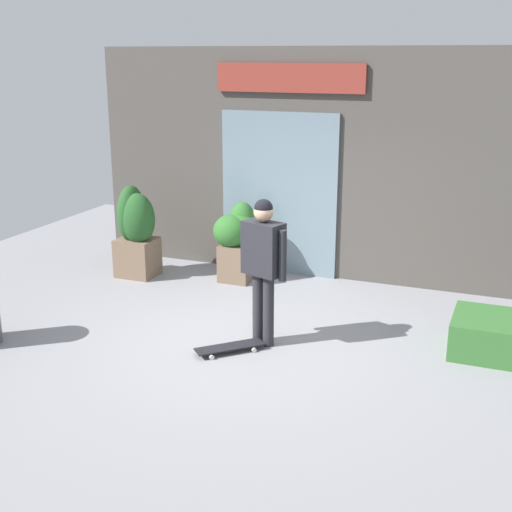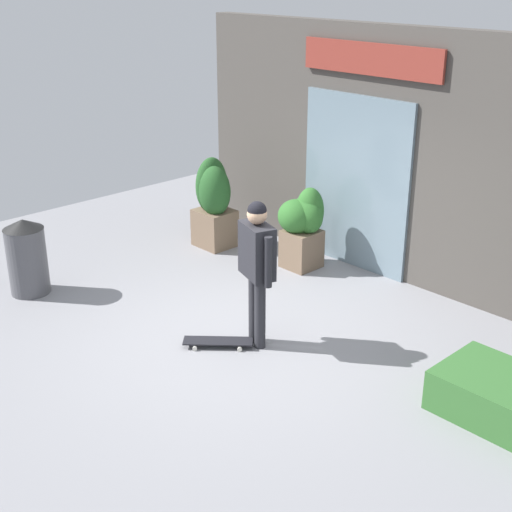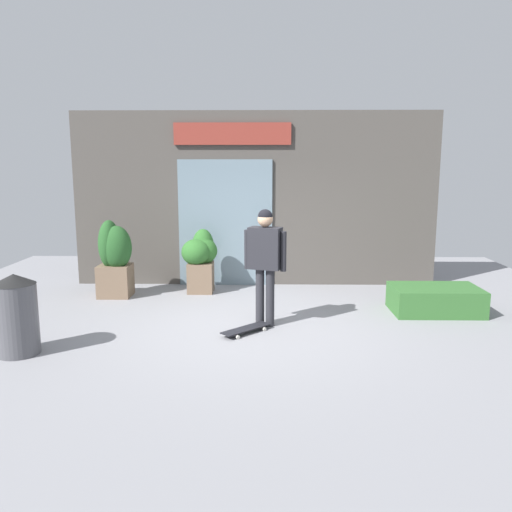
{
  "view_description": "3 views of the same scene",
  "coord_description": "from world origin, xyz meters",
  "px_view_note": "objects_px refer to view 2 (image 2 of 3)",
  "views": [
    {
      "loc": [
        2.9,
        -6.94,
        3.34
      ],
      "look_at": [
        0.06,
        0.17,
        1.05
      ],
      "focal_mm": 47.68,
      "sensor_mm": 36.0,
      "label": 1
    },
    {
      "loc": [
        5.53,
        -5.04,
        4.15
      ],
      "look_at": [
        0.06,
        0.17,
        1.05
      ],
      "focal_mm": 49.9,
      "sensor_mm": 36.0,
      "label": 2
    },
    {
      "loc": [
        0.19,
        -7.45,
        2.4
      ],
      "look_at": [
        0.06,
        0.17,
        1.05
      ],
      "focal_mm": 36.14,
      "sensor_mm": 36.0,
      "label": 3
    }
  ],
  "objects_px": {
    "skateboarder": "(257,258)",
    "planter_box_left": "(303,223)",
    "skateboard": "(218,341)",
    "trash_bin": "(27,256)",
    "planter_box_right": "(214,201)"
  },
  "relations": [
    {
      "from": "skateboard",
      "to": "planter_box_left",
      "type": "height_order",
      "value": "planter_box_left"
    },
    {
      "from": "skateboard",
      "to": "planter_box_right",
      "type": "distance_m",
      "value": 3.31
    },
    {
      "from": "skateboard",
      "to": "trash_bin",
      "type": "relative_size",
      "value": 0.69
    },
    {
      "from": "skateboard",
      "to": "planter_box_left",
      "type": "distance_m",
      "value": 2.71
    },
    {
      "from": "skateboarder",
      "to": "planter_box_left",
      "type": "bearing_deg",
      "value": -131.28
    },
    {
      "from": "skateboarder",
      "to": "trash_bin",
      "type": "height_order",
      "value": "skateboarder"
    },
    {
      "from": "skateboard",
      "to": "planter_box_right",
      "type": "xyz_separation_m",
      "value": [
        -2.49,
        2.07,
        0.68
      ]
    },
    {
      "from": "planter_box_left",
      "to": "trash_bin",
      "type": "bearing_deg",
      "value": -120.05
    },
    {
      "from": "skateboarder",
      "to": "skateboard",
      "type": "relative_size",
      "value": 2.42
    },
    {
      "from": "skateboarder",
      "to": "skateboard",
      "type": "bearing_deg",
      "value": -18.15
    },
    {
      "from": "planter_box_left",
      "to": "planter_box_right",
      "type": "xyz_separation_m",
      "value": [
        -1.53,
        -0.39,
        0.07
      ]
    },
    {
      "from": "skateboarder",
      "to": "trash_bin",
      "type": "distance_m",
      "value": 3.45
    },
    {
      "from": "planter_box_left",
      "to": "planter_box_right",
      "type": "height_order",
      "value": "planter_box_right"
    },
    {
      "from": "skateboard",
      "to": "planter_box_left",
      "type": "xyz_separation_m",
      "value": [
        -0.96,
        2.46,
        0.61
      ]
    },
    {
      "from": "skateboarder",
      "to": "planter_box_left",
      "type": "xyz_separation_m",
      "value": [
        -1.23,
        2.09,
        -0.42
      ]
    }
  ]
}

